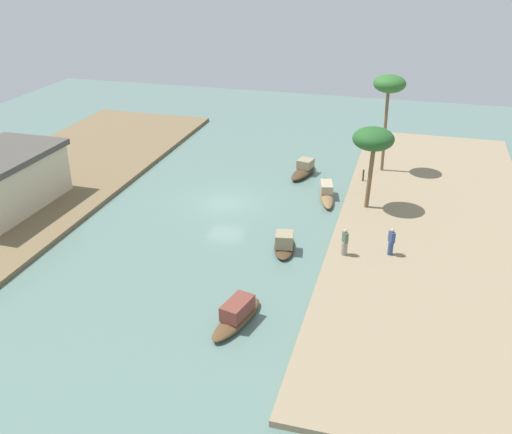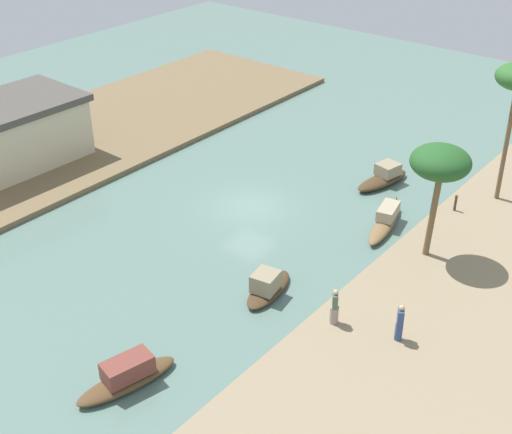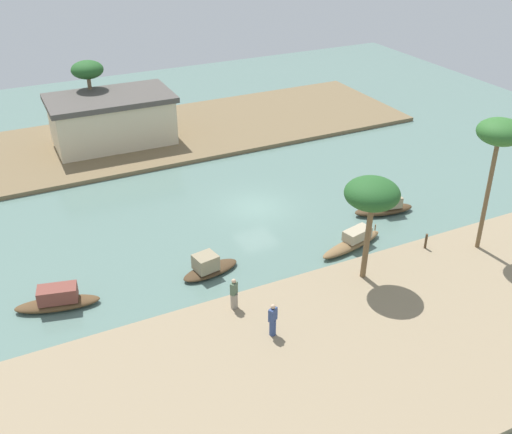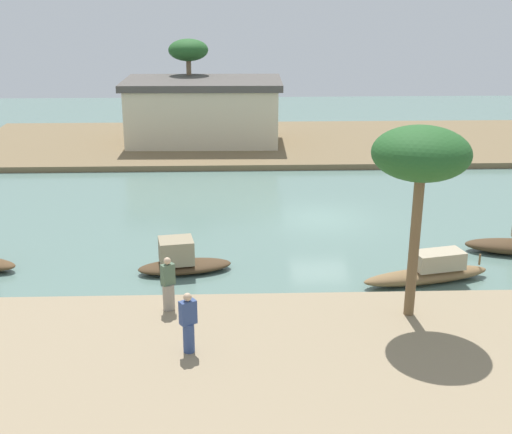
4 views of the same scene
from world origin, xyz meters
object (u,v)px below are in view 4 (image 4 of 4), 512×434
person_on_near_bank (168,287)px  riverside_building (203,110)px  person_by_mooring (188,324)px  sampan_near_left_bank (181,260)px  palm_tree_left_near (421,156)px  sampan_downstream_large (430,271)px  palm_tree_right_tall (188,52)px

person_on_near_bank → riverside_building: (0.22, 23.64, 1.21)m
person_by_mooring → riverside_building: riverside_building is taller
sampan_near_left_bank → person_on_near_bank: size_ratio=2.06×
sampan_near_left_bank → person_by_mooring: 6.30m
person_by_mooring → palm_tree_left_near: palm_tree_left_near is taller
sampan_downstream_large → riverside_building: riverside_building is taller
sampan_near_left_bank → palm_tree_left_near: 9.49m
sampan_downstream_large → person_by_mooring: size_ratio=2.73×
sampan_downstream_large → person_by_mooring: bearing=-160.3°
sampan_near_left_bank → riverside_building: bearing=80.0°
sampan_near_left_bank → palm_tree_left_near: palm_tree_left_near is taller
sampan_downstream_large → riverside_building: size_ratio=0.48×
palm_tree_left_near → palm_tree_right_tall: 27.79m
person_on_near_bank → palm_tree_left_near: palm_tree_left_near is taller
person_by_mooring → palm_tree_left_near: size_ratio=0.30×
riverside_building → person_on_near_bank: bearing=-89.4°
sampan_near_left_bank → person_by_mooring: (0.61, -6.23, 0.70)m
sampan_near_left_bank → palm_tree_right_tall: (-0.85, 22.36, 5.08)m
sampan_downstream_large → palm_tree_right_tall: bearing=98.7°
palm_tree_left_near → person_on_near_bank: bearing=174.8°
palm_tree_right_tall → riverside_building: bearing=-68.2°
sampan_downstream_large → palm_tree_right_tall: 25.86m
palm_tree_left_near → sampan_near_left_bank: bearing=148.7°
sampan_near_left_bank → person_by_mooring: person_by_mooring is taller
person_by_mooring → riverside_building: bearing=60.4°
sampan_downstream_large → palm_tree_left_near: palm_tree_left_near is taller
person_by_mooring → riverside_building: 26.28m
person_on_near_bank → sampan_downstream_large: bearing=160.9°
person_on_near_bank → person_by_mooring: 2.71m
person_by_mooring → palm_tree_right_tall: (-1.47, 28.60, 4.39)m
palm_tree_left_near → riverside_building: (-6.95, 24.29, -2.91)m
sampan_downstream_large → person_on_near_bank: size_ratio=2.77×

